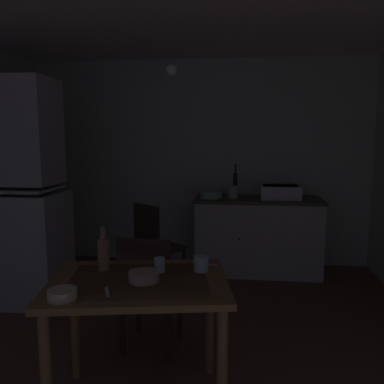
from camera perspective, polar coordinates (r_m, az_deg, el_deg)
name	(u,v)px	position (r m, az deg, el deg)	size (l,w,h in m)	color
ground_plane	(179,325)	(3.46, -1.95, -18.69)	(5.08, 5.08, 0.00)	brown
wall_back	(200,163)	(4.90, 1.20, 4.27)	(4.18, 0.10, 2.48)	beige
ceiling_slab	(177,5)	(3.25, -2.18, 25.45)	(4.18, 3.61, 0.10)	silver
hutch_cabinet	(16,200)	(4.02, -24.20, -1.04)	(0.86, 0.58, 2.08)	beige
counter_cabinet	(257,235)	(4.64, 9.44, -6.15)	(1.43, 0.64, 0.86)	beige
sink_basin	(280,192)	(4.56, 12.65, 0.03)	(0.44, 0.34, 0.15)	white
hand_pump	(235,183)	(4.57, 6.29, 1.35)	(0.05, 0.27, 0.39)	#232328
mixing_bowl_counter	(211,195)	(4.50, 2.76, -0.38)	(0.25, 0.25, 0.08)	#ADD1C1
stoneware_crock	(233,192)	(4.52, 5.99, 0.00)	(0.11, 0.11, 0.14)	beige
dining_table	(139,299)	(2.32, -7.72, -15.17)	(1.10, 0.88, 0.76)	brown
chair_far_side	(149,290)	(2.93, -6.27, -13.95)	(0.43, 0.43, 0.87)	#3C231E
chair_by_counter	(155,244)	(4.09, -5.33, -7.52)	(0.56, 0.56, 0.89)	#36271F
serving_bowl_wide	(144,276)	(2.24, -7.00, -12.02)	(0.17, 0.17, 0.05)	tan
soup_bowl_small	(62,294)	(2.10, -18.29, -13.87)	(0.14, 0.14, 0.05)	beige
teacup_mint	(201,264)	(2.38, 1.34, -10.32)	(0.09, 0.09, 0.09)	#ADD1C1
mug_tall	(160,265)	(2.37, -4.72, -10.44)	(0.06, 0.06, 0.09)	#ADD1C1
glass_bottle	(104,253)	(2.44, -12.68, -8.58)	(0.07, 0.07, 0.26)	olive
table_knife	(205,264)	(2.52, 1.85, -10.32)	(0.18, 0.02, 0.01)	silver
teaspoon_near_bowl	(107,292)	(2.13, -12.18, -13.97)	(0.12, 0.02, 0.01)	beige
pendant_bulb	(172,70)	(3.01, -2.98, 17.29)	(0.08, 0.08, 0.08)	#F9EFCC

